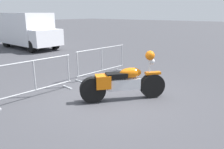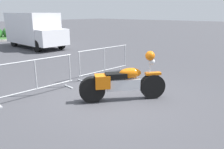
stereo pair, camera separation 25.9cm
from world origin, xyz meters
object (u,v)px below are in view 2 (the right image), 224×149
(crowd_barrier_near, at_px, (36,77))
(motorcycle, at_px, (123,82))
(delivery_van, at_px, (34,29))
(crowd_barrier_far, at_px, (104,61))

(crowd_barrier_near, bearing_deg, motorcycle, -55.65)
(motorcycle, relative_size, delivery_van, 0.39)
(motorcycle, height_order, crowd_barrier_near, motorcycle)
(motorcycle, xyz_separation_m, crowd_barrier_far, (1.41, 2.06, 0.04))
(motorcycle, bearing_deg, crowd_barrier_far, 94.23)
(crowd_barrier_near, height_order, delivery_van, delivery_van)
(crowd_barrier_near, bearing_deg, delivery_van, 60.83)
(crowd_barrier_near, height_order, crowd_barrier_far, same)
(delivery_van, bearing_deg, motorcycle, -16.28)
(motorcycle, distance_m, crowd_barrier_near, 2.49)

